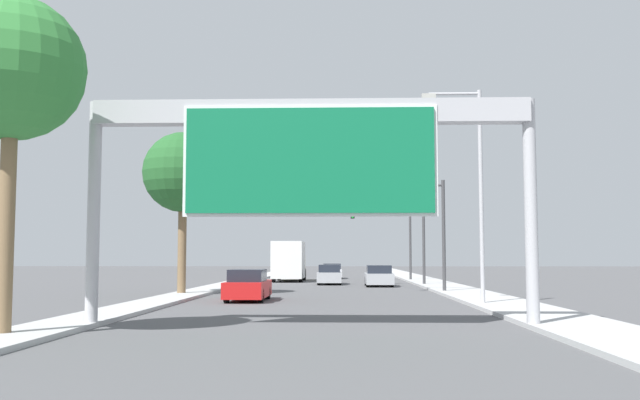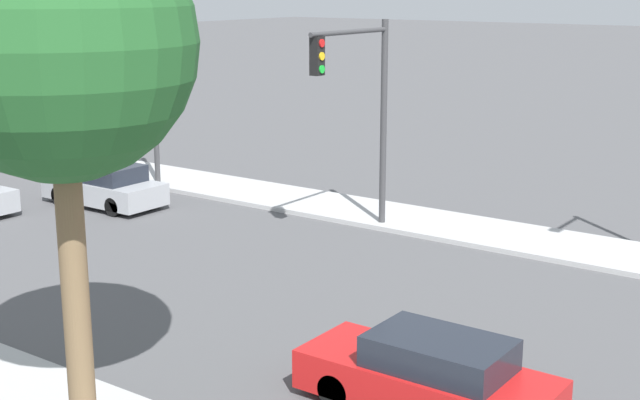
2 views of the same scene
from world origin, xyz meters
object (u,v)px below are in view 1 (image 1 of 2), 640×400
traffic_light_near_intersection (423,218)px  traffic_light_far_intersection (390,227)px  car_near_right (248,286)px  palm_tree_background (183,173)px  car_near_left (332,271)px  palm_tree_foreground (12,71)px  car_mid_left (330,275)px  car_far_right (379,276)px  traffic_light_mid_block (401,219)px  sign_gantry (310,148)px  truck_box_primary (289,261)px  street_lamp_right (474,178)px

traffic_light_near_intersection → traffic_light_far_intersection: size_ratio=0.96×
car_near_right → palm_tree_background: size_ratio=0.53×
car_near_left → palm_tree_foreground: 50.69m
car_mid_left → palm_tree_background: 18.39m
palm_tree_foreground → car_far_right: bearing=70.8°
car_far_right → car_near_right: 17.97m
car_far_right → traffic_light_mid_block: traffic_light_mid_block is taller
car_far_right → car_mid_left: size_ratio=0.93×
sign_gantry → traffic_light_near_intersection: (5.57, 20.14, -0.97)m
traffic_light_mid_block → palm_tree_background: palm_tree_background is taller
truck_box_primary → street_lamp_right: size_ratio=0.81×
sign_gantry → car_near_right: sign_gantry is taller
sign_gantry → car_mid_left: size_ratio=2.78×
traffic_light_far_intersection → car_mid_left: bearing=-124.8°
traffic_light_near_intersection → traffic_light_mid_block: traffic_light_mid_block is taller
car_far_right → traffic_light_far_intersection: bearing=81.7°
car_near_right → traffic_light_mid_block: 19.79m
traffic_light_far_intersection → palm_tree_foreground: size_ratio=0.76×
traffic_light_far_intersection → truck_box_primary: bearing=-172.9°
car_near_right → traffic_light_mid_block: size_ratio=0.67×
traffic_light_near_intersection → palm_tree_foreground: 26.60m
car_near_right → traffic_light_near_intersection: traffic_light_near_intersection is taller
traffic_light_mid_block → palm_tree_background: (-12.82, -12.95, 1.85)m
car_far_right → car_near_left: car_far_right is taller
car_near_right → street_lamp_right: size_ratio=0.51×
sign_gantry → traffic_light_far_intersection: bearing=82.8°
truck_box_primary → palm_tree_foreground: (-4.17, -41.87, 5.23)m
traffic_light_mid_block → traffic_light_near_intersection: bearing=-87.8°
traffic_light_far_intersection → street_lamp_right: bearing=-87.2°
car_far_right → traffic_light_near_intersection: 10.12m
sign_gantry → palm_tree_background: 18.86m
palm_tree_foreground → traffic_light_far_intersection: bearing=73.5°
car_near_left → traffic_light_mid_block: (5.18, -16.79, 4.05)m
car_far_right → traffic_light_mid_block: (1.68, 0.78, 4.02)m
car_mid_left → traffic_light_near_intersection: 14.34m
traffic_light_mid_block → traffic_light_far_intersection: size_ratio=1.04×
sign_gantry → car_near_right: (-3.50, 12.81, -4.58)m
car_near_left → palm_tree_foreground: palm_tree_foreground is taller
traffic_light_mid_block → car_near_right: bearing=-116.6°
car_far_right → traffic_light_mid_block: bearing=24.8°
traffic_light_far_intersection → street_lamp_right: (1.49, -30.59, 0.81)m
truck_box_primary → palm_tree_background: bearing=-100.7°
sign_gantry → truck_box_primary: bearing=95.1°
car_far_right → car_near_left: (-3.50, 17.56, -0.02)m
palm_tree_foreground → street_lamp_right: (14.22, 12.34, -1.52)m
car_near_right → truck_box_primary: (0.00, 26.26, 0.98)m
sign_gantry → car_far_right: sign_gantry is taller
sign_gantry → car_near_left: 47.15m
sign_gantry → truck_box_primary: sign_gantry is taller
sign_gantry → traffic_light_mid_block: traffic_light_mid_block is taller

